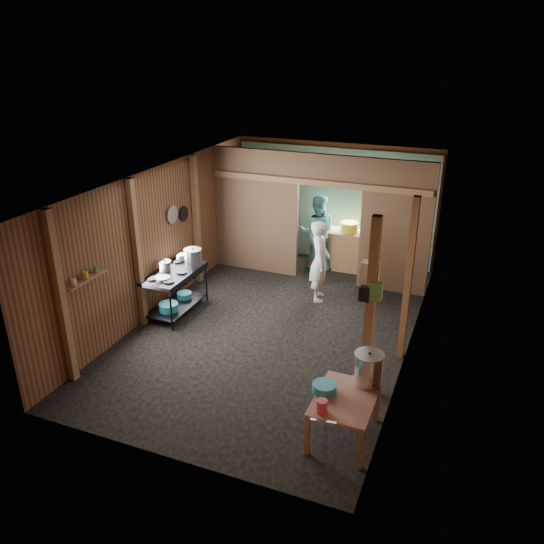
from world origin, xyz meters
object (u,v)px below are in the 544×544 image
at_px(gas_range, 175,292).
at_px(pink_bucket, 322,406).
at_px(stock_pot, 368,369).
at_px(stove_pot_large, 193,258).
at_px(cook, 320,261).
at_px(yellow_tub, 349,227).
at_px(prep_table, 344,417).

distance_m(gas_range, pink_bucket, 4.34).
bearing_deg(stock_pot, stove_pot_large, 150.12).
xyz_separation_m(stove_pot_large, cook, (2.07, 1.10, -0.17)).
distance_m(gas_range, stove_pot_large, 0.70).
bearing_deg(gas_range, stove_pot_large, 67.17).
bearing_deg(stove_pot_large, gas_range, -112.83).
xyz_separation_m(yellow_tub, cook, (-0.13, -1.65, -0.17)).
height_order(prep_table, stove_pot_large, stove_pot_large).
xyz_separation_m(gas_range, yellow_tub, (2.38, 3.16, 0.55)).
relative_size(stove_pot_large, yellow_tub, 0.89).
bearing_deg(pink_bucket, cook, 107.65).
bearing_deg(stove_pot_large, pink_bucket, -41.07).
relative_size(pink_bucket, cook, 0.10).
xyz_separation_m(pink_bucket, cook, (-1.28, 4.02, 0.11)).
xyz_separation_m(prep_table, stock_pot, (0.18, 0.42, 0.50)).
relative_size(gas_range, pink_bucket, 8.38).
bearing_deg(prep_table, gas_range, 149.89).
height_order(gas_range, prep_table, gas_range).
bearing_deg(stove_pot_large, stock_pot, -29.88).
distance_m(stove_pot_large, yellow_tub, 3.53).
bearing_deg(pink_bucket, yellow_tub, 101.42).
relative_size(gas_range, prep_table, 1.38).
xyz_separation_m(gas_range, stove_pot_large, (0.17, 0.40, 0.55)).
xyz_separation_m(stove_pot_large, stock_pot, (3.72, -2.14, -0.16)).
bearing_deg(stock_pot, pink_bucket, -115.04).
bearing_deg(yellow_tub, pink_bucket, -78.58).
xyz_separation_m(stock_pot, cook, (-1.65, 3.24, -0.01)).
relative_size(stock_pot, yellow_tub, 1.20).
height_order(prep_table, pink_bucket, pink_bucket).
bearing_deg(cook, yellow_tub, -21.19).
bearing_deg(pink_bucket, prep_table, 62.88).
bearing_deg(gas_range, prep_table, -30.11).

